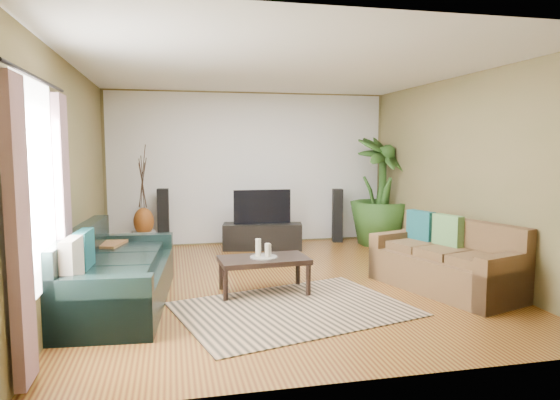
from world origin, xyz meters
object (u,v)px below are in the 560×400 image
object	(u,v)px
tv_stand	(263,236)
potted_plant	(381,191)
sofa_left	(118,267)
television	(262,207)
pedestal	(144,242)
speaker_right	(337,215)
coffee_table	(264,275)
speaker_left	(163,219)
side_table	(102,264)
vase	(144,222)
sofa_right	(444,256)

from	to	relation	value
tv_stand	potted_plant	size ratio (longest dim) A/B	0.70
sofa_left	television	distance (m)	3.36
sofa_left	tv_stand	world-z (taller)	sofa_left
television	pedestal	size ratio (longest dim) A/B	2.72
sofa_left	speaker_right	distance (m)	4.63
sofa_left	coffee_table	distance (m)	1.66
television	speaker_left	bearing A→B (deg)	167.68
side_table	sofa_left	bearing A→B (deg)	-71.86
vase	television	bearing A→B (deg)	-3.13
television	side_table	bearing A→B (deg)	-143.19
potted_plant	vase	distance (m)	4.11
sofa_right	side_table	world-z (taller)	sofa_right
side_table	potted_plant	bearing A→B (deg)	21.12
sofa_right	side_table	xyz separation A→B (m)	(-4.08, 1.11, -0.15)
speaker_right	television	bearing A→B (deg)	-156.19
television	speaker_right	world-z (taller)	television
coffee_table	television	bearing A→B (deg)	76.39
tv_stand	vase	xyz separation A→B (m)	(-1.95, 0.13, 0.30)
sofa_right	vase	distance (m)	4.73
sofa_right	side_table	size ratio (longest dim) A/B	3.28
speaker_left	vase	xyz separation A→B (m)	(-0.31, -0.25, 0.01)
sofa_right	speaker_right	size ratio (longest dim) A/B	1.87
tv_stand	potted_plant	bearing A→B (deg)	11.16
sofa_left	pedestal	world-z (taller)	sofa_left
sofa_left	sofa_right	xyz separation A→B (m)	(3.81, -0.26, 0.00)
tv_stand	speaker_right	bearing A→B (deg)	25.97
speaker_left	potted_plant	bearing A→B (deg)	-2.52
speaker_left	vase	world-z (taller)	speaker_left
sofa_right	tv_stand	distance (m)	3.34
coffee_table	tv_stand	xyz separation A→B (m)	(0.44, 2.49, 0.01)
sofa_right	pedestal	distance (m)	4.74
sofa_right	coffee_table	distance (m)	2.20
sofa_left	sofa_right	world-z (taller)	same
sofa_right	potted_plant	world-z (taller)	potted_plant
coffee_table	vase	world-z (taller)	vase
speaker_right	speaker_left	bearing A→B (deg)	-169.95
coffee_table	speaker_left	size ratio (longest dim) A/B	1.01
television	speaker_left	xyz separation A→B (m)	(-1.64, 0.36, -0.21)
speaker_left	vase	size ratio (longest dim) A/B	2.25
sofa_left	coffee_table	size ratio (longest dim) A/B	2.23
sofa_left	speaker_right	world-z (taller)	speaker_right
potted_plant	sofa_right	bearing A→B (deg)	-98.30
coffee_table	speaker_left	bearing A→B (deg)	109.03
sofa_left	tv_stand	distance (m)	3.34
pedestal	vase	world-z (taller)	vase
tv_stand	pedestal	world-z (taller)	tv_stand
tv_stand	sofa_left	bearing A→B (deg)	-117.29
sofa_left	tv_stand	size ratio (longest dim) A/B	1.76
coffee_table	television	size ratio (longest dim) A/B	1.08
potted_plant	vase	xyz separation A→B (m)	(-4.08, 0.14, -0.43)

